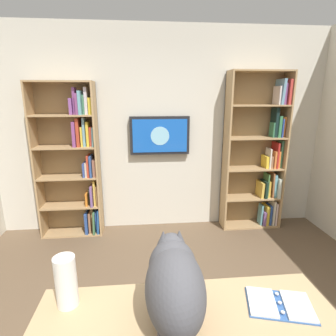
{
  "coord_description": "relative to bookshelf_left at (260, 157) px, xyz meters",
  "views": [
    {
      "loc": [
        0.27,
        1.44,
        1.81
      ],
      "look_at": [
        0.03,
        -1.1,
        1.14
      ],
      "focal_mm": 28.96,
      "sensor_mm": 36.0,
      "label": 1
    }
  ],
  "objects": [
    {
      "name": "wall_back",
      "position": [
        1.34,
        -0.17,
        0.34
      ],
      "size": [
        4.52,
        0.06,
        2.7
      ],
      "primitive_type": "cube",
      "color": "beige",
      "rests_on": "ground"
    },
    {
      "name": "bookshelf_right",
      "position": [
        2.48,
        0.0,
        -0.01
      ],
      "size": [
        0.79,
        0.28,
        1.99
      ],
      "color": "tan",
      "rests_on": "ground"
    },
    {
      "name": "cat",
      "position": [
        1.48,
        2.39,
        -0.06
      ],
      "size": [
        0.28,
        0.61,
        0.4
      ],
      "color": "#4C4C51",
      "rests_on": "desk"
    },
    {
      "name": "bookshelf_left",
      "position": [
        0.0,
        0.0,
        0.0
      ],
      "size": [
        0.81,
        0.28,
        2.13
      ],
      "color": "tan",
      "rests_on": "ground"
    },
    {
      "name": "paper_towel_roll",
      "position": [
        2.02,
        2.26,
        -0.13
      ],
      "size": [
        0.11,
        0.11,
        0.28
      ],
      "primitive_type": "cylinder",
      "color": "white",
      "rests_on": "desk"
    },
    {
      "name": "open_binder",
      "position": [
        0.92,
        2.37,
        -0.26
      ],
      "size": [
        0.38,
        0.3,
        0.02
      ],
      "color": "#335999",
      "rests_on": "desk"
    },
    {
      "name": "wall_mounted_tv",
      "position": [
        1.38,
        -0.08,
        0.3
      ],
      "size": [
        0.79,
        0.07,
        0.51
      ],
      "color": "black"
    }
  ]
}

